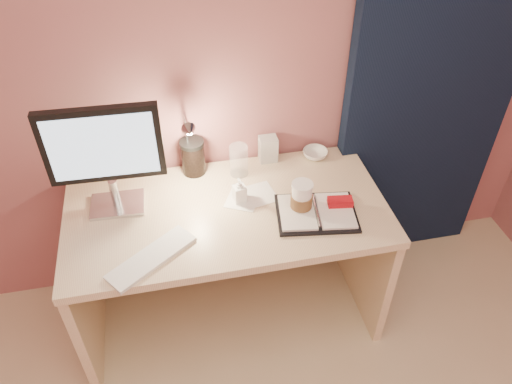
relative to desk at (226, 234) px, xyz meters
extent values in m
plane|color=#A86163|center=(0.00, 0.30, 0.75)|extent=(3.50, 0.00, 3.50)
cube|color=black|center=(1.05, 0.24, 0.60)|extent=(0.85, 0.08, 2.20)
cube|color=beige|center=(0.00, -0.07, 0.21)|extent=(1.40, 0.70, 0.04)
cube|color=beige|center=(-0.68, -0.07, -0.16)|extent=(0.04, 0.66, 0.69)
cube|color=beige|center=(0.68, -0.07, -0.16)|extent=(0.04, 0.66, 0.69)
cube|color=beige|center=(0.00, 0.26, -0.10)|extent=(1.32, 0.03, 0.55)
cube|color=silver|center=(-0.47, 0.05, 0.23)|extent=(0.23, 0.17, 0.02)
cylinder|color=silver|center=(-0.47, 0.05, 0.30)|extent=(0.04, 0.04, 0.12)
cube|color=black|center=(-0.47, 0.05, 0.56)|extent=(0.47, 0.05, 0.33)
cube|color=#BBE0FF|center=(-0.46, 0.02, 0.56)|extent=(0.42, 0.02, 0.28)
cube|color=white|center=(-0.34, -0.30, 0.23)|extent=(0.37, 0.31, 0.02)
cube|color=black|center=(0.37, -0.19, 0.23)|extent=(0.37, 0.30, 0.01)
cube|color=white|center=(0.29, -0.17, 0.24)|extent=(0.18, 0.24, 0.01)
cube|color=white|center=(0.45, -0.20, 0.24)|extent=(0.18, 0.24, 0.01)
cube|color=#AC0E20|center=(0.48, -0.17, 0.26)|extent=(0.11, 0.07, 0.03)
cube|color=white|center=(0.15, -0.01, 0.23)|extent=(0.18, 0.18, 0.00)
cube|color=white|center=(0.08, -0.03, 0.23)|extent=(0.18, 0.18, 0.00)
cylinder|color=white|center=(0.31, -0.15, 0.30)|extent=(0.09, 0.09, 0.14)
cylinder|color=brown|center=(0.31, -0.15, 0.28)|extent=(0.09, 0.09, 0.06)
cylinder|color=white|center=(0.31, -0.15, 0.37)|extent=(0.09, 0.09, 0.01)
cylinder|color=white|center=(0.10, 0.17, 0.30)|extent=(0.09, 0.09, 0.15)
imported|color=silver|center=(0.49, 0.22, 0.24)|extent=(0.16, 0.16, 0.04)
imported|color=white|center=(0.06, -0.03, 0.29)|extent=(0.06, 0.06, 0.12)
cylinder|color=black|center=(-0.11, 0.22, 0.30)|extent=(0.11, 0.11, 0.16)
cube|color=silver|center=(0.26, 0.24, 0.29)|extent=(0.09, 0.07, 0.13)
cylinder|color=silver|center=(-0.13, 0.24, 0.23)|extent=(0.08, 0.08, 0.01)
cylinder|color=silver|center=(-0.13, 0.24, 0.39)|extent=(0.01, 0.01, 0.30)
cone|color=silver|center=(-0.13, 0.09, 0.54)|extent=(0.06, 0.06, 0.06)
camera|label=1|loc=(-0.21, -1.67, 1.69)|focal=35.00mm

